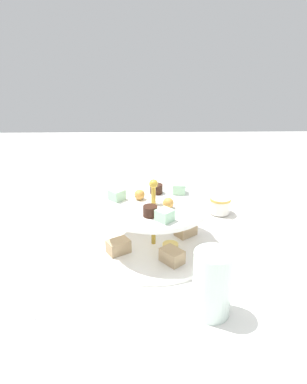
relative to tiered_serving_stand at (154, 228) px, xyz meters
The scene contains 7 objects.
ground_plane 0.05m from the tiered_serving_stand, 144.25° to the left, with size 2.40×2.40×0.00m, color white.
tiered_serving_stand is the anchor object (origin of this frame).
water_glass_tall_right 0.24m from the tiered_serving_stand, 66.70° to the right, with size 0.07×0.07×0.12m, color silver.
water_glass_short_left 0.24m from the tiered_serving_stand, 73.34° to the left, with size 0.06×0.06×0.08m, color silver.
teacup_with_saucer 0.26m from the tiered_serving_stand, 42.31° to the left, with size 0.09×0.09×0.05m.
butter_knife_left 0.30m from the tiered_serving_stand, 146.94° to the right, with size 0.17×0.01×0.00m, color silver.
butter_knife_right 0.30m from the tiered_serving_stand, ahead, with size 0.17×0.01×0.00m, color silver.
Camera 1 is at (-0.01, -0.72, 0.44)m, focal length 33.13 mm.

